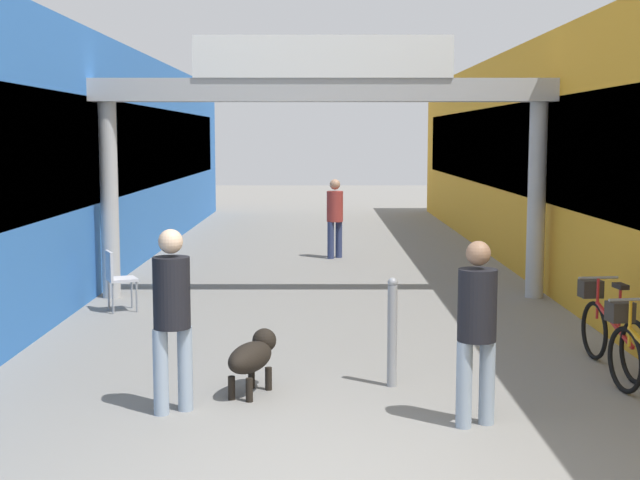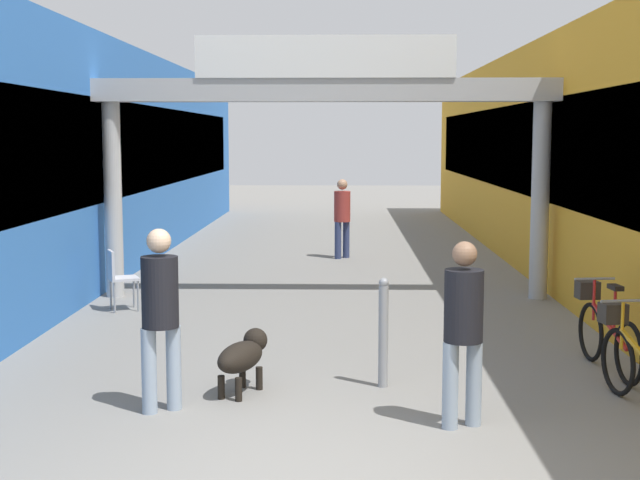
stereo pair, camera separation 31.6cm
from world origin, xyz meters
name	(u,v)px [view 1 (the left image)]	position (x,y,z in m)	size (l,w,h in m)	color
storefront_left	(55,159)	(-5.09, 11.00, 2.10)	(3.00, 26.00, 4.20)	blue
storefront_right	(581,159)	(5.09, 11.00, 2.10)	(3.00, 26.00, 4.20)	gold
arcade_sign_gateway	(319,115)	(0.00, 7.63, 2.88)	(7.40, 0.47, 4.06)	#B2B2B2
pedestrian_with_dog	(168,309)	(-1.40, 1.73, 0.98)	(0.47, 0.47, 1.71)	#8C9EB2
pedestrian_companion	(473,321)	(1.32, 1.36, 0.94)	(0.45, 0.45, 1.64)	#8C9EB2
pedestrian_carrying_crate	(331,213)	(0.26, 12.23, 0.94)	(0.48, 0.48, 1.65)	navy
dog_on_leash	(249,356)	(-0.71, 2.36, 0.38)	(0.57, 0.86, 0.60)	black
bicycle_red_second	(605,329)	(3.13, 3.32, 0.44)	(0.46, 1.69, 0.98)	black
bollard_post_metal	(388,331)	(0.69, 2.61, 0.57)	(0.10, 0.10, 1.12)	gray
cafe_chair_aluminium_nearer	(112,275)	(-3.00, 6.51, 0.54)	(0.53, 0.53, 0.89)	gray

